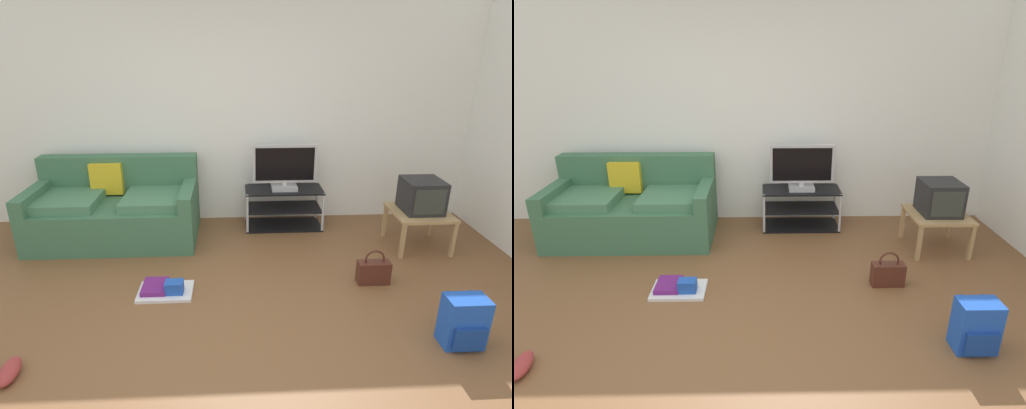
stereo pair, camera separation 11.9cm
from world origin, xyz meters
TOP-DOWN VIEW (x-y plane):
  - ground_plane at (0.00, 0.00)m, footprint 9.00×9.80m
  - wall_back at (0.00, 2.45)m, footprint 9.00×0.10m
  - couch at (-1.25, 1.89)m, footprint 1.81×0.94m
  - tv_stand at (0.69, 2.10)m, footprint 0.92×0.43m
  - flat_tv at (0.69, 2.08)m, footprint 0.75×0.22m
  - side_table at (2.10, 1.48)m, footprint 0.60×0.60m
  - crt_tv at (2.10, 1.49)m, footprint 0.40×0.41m
  - backpack at (1.76, -0.13)m, footprint 0.30×0.26m
  - handbag at (1.38, 0.75)m, footprint 0.30×0.12m
  - floor_tray at (-0.54, 0.67)m, footprint 0.48×0.34m

SIDE VIEW (x-z plane):
  - ground_plane at x=0.00m, z-range -0.02..0.00m
  - floor_tray at x=-0.54m, z-range -0.03..0.11m
  - handbag at x=1.38m, z-range -0.05..0.29m
  - backpack at x=1.76m, z-range 0.00..0.39m
  - tv_stand at x=0.69m, z-range 0.00..0.48m
  - couch at x=-1.25m, z-range -0.11..0.78m
  - side_table at x=2.10m, z-range 0.15..0.57m
  - crt_tv at x=2.10m, z-range 0.42..0.76m
  - flat_tv at x=0.69m, z-range 0.48..1.02m
  - wall_back at x=0.00m, z-range 0.00..2.70m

